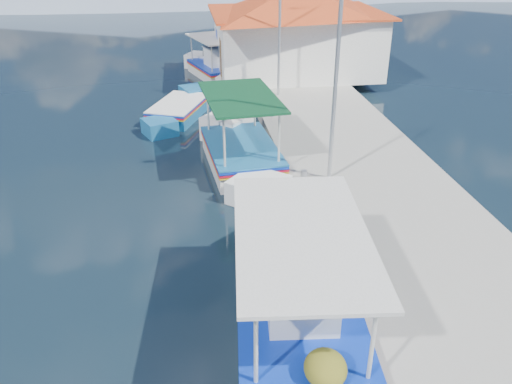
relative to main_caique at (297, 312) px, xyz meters
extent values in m
plane|color=black|center=(-2.29, 4.09, -0.53)|extent=(160.00, 160.00, 0.00)
cube|color=gray|center=(3.61, 10.09, -0.28)|extent=(5.00, 44.00, 0.50)
cylinder|color=#A5A8AD|center=(1.51, 1.09, 0.12)|extent=(0.20, 0.20, 0.30)
cylinder|color=#A5A8AD|center=(1.51, 6.09, 0.12)|extent=(0.20, 0.20, 0.30)
cylinder|color=#A5A8AD|center=(1.51, 12.09, 0.12)|extent=(0.20, 0.20, 0.30)
cylinder|color=#A5A8AD|center=(1.51, 18.09, 0.12)|extent=(0.20, 0.20, 0.30)
cube|color=silver|center=(0.01, -0.08, -0.30)|extent=(2.78, 4.84, 1.02)
cube|color=silver|center=(-0.28, 2.98, -0.17)|extent=(2.39, 2.39, 1.12)
cube|color=#0C2DA3|center=(0.01, -0.08, 0.17)|extent=(2.86, 4.99, 0.06)
cube|color=red|center=(0.01, -0.08, 0.09)|extent=(2.86, 4.99, 0.05)
cube|color=gold|center=(0.01, -0.08, 0.01)|extent=(2.86, 4.99, 0.04)
cube|color=#0C2DA3|center=(0.01, -0.08, 0.25)|extent=(2.88, 4.94, 0.05)
cube|color=brown|center=(0.01, -0.08, 0.22)|extent=(2.58, 4.73, 0.05)
cube|color=silver|center=(0.04, -0.40, 0.80)|extent=(1.42, 1.51, 1.18)
cube|color=silver|center=(0.04, -0.40, 1.41)|extent=(1.55, 1.62, 0.06)
cylinder|color=beige|center=(-1.11, 1.77, 1.07)|extent=(0.07, 0.07, 1.71)
cylinder|color=beige|center=(0.76, 1.95, 1.07)|extent=(0.07, 0.07, 1.71)
cylinder|color=beige|center=(-0.75, -2.11, 1.07)|extent=(0.07, 0.07, 1.71)
cylinder|color=beige|center=(1.13, -1.94, 1.07)|extent=(0.07, 0.07, 1.71)
cube|color=silver|center=(0.01, -0.08, 1.93)|extent=(2.89, 4.85, 0.07)
ellipsoid|color=#4E5015|center=(-0.56, 1.37, 0.52)|extent=(0.81, 0.89, 0.61)
ellipsoid|color=#4E5015|center=(0.14, 1.97, 0.47)|extent=(0.68, 0.75, 0.51)
ellipsoid|color=#4E5015|center=(0.40, -1.98, 0.49)|extent=(0.73, 0.80, 0.55)
sphere|color=#FF5708|center=(1.01, 0.65, 1.02)|extent=(0.43, 0.43, 0.43)
cube|color=silver|center=(-0.17, 8.46, -0.29)|extent=(2.52, 4.21, 1.03)
cube|color=silver|center=(0.07, 11.16, -0.16)|extent=(2.20, 2.20, 1.14)
cube|color=silver|center=(-0.41, 5.85, -0.29)|extent=(2.14, 2.14, 0.98)
cube|color=#0C2DA3|center=(-0.17, 8.46, 0.18)|extent=(2.60, 4.34, 0.07)
cube|color=red|center=(-0.17, 8.46, 0.10)|extent=(2.60, 4.34, 0.05)
cube|color=gold|center=(-0.17, 8.46, 0.02)|extent=(2.60, 4.34, 0.04)
cube|color=#17598C|center=(-0.17, 8.46, 0.26)|extent=(2.62, 4.30, 0.05)
cube|color=brown|center=(-0.17, 8.46, 0.23)|extent=(2.34, 4.12, 0.05)
cylinder|color=beige|center=(-0.88, 10.23, 1.09)|extent=(0.08, 0.08, 1.74)
cylinder|color=beige|center=(0.84, 10.07, 1.09)|extent=(0.08, 0.08, 1.74)
cylinder|color=beige|center=(-1.19, 6.85, 1.09)|extent=(0.08, 0.08, 1.74)
cylinder|color=beige|center=(0.54, 6.70, 1.09)|extent=(0.08, 0.08, 1.74)
cube|color=#0B3B1F|center=(-0.17, 8.46, 1.96)|extent=(2.63, 4.22, 0.08)
cube|color=#17598C|center=(-2.29, 13.88, -0.33)|extent=(2.77, 3.60, 0.89)
cube|color=#17598C|center=(-3.09, 15.86, -0.21)|extent=(1.59, 1.59, 0.98)
cube|color=#17598C|center=(-1.51, 11.96, -0.33)|extent=(1.55, 1.55, 0.84)
cube|color=#0C2DA3|center=(-2.29, 13.88, 0.09)|extent=(2.85, 3.70, 0.06)
cube|color=red|center=(-2.29, 13.88, 0.01)|extent=(2.85, 3.70, 0.05)
cube|color=gold|center=(-2.29, 13.88, -0.06)|extent=(2.85, 3.70, 0.04)
cube|color=silver|center=(-2.29, 13.88, 0.15)|extent=(2.85, 3.68, 0.05)
cube|color=brown|center=(-2.29, 13.88, 0.12)|extent=(2.62, 3.49, 0.05)
cube|color=silver|center=(-0.25, 20.59, -0.34)|extent=(2.93, 4.04, 0.86)
cube|color=silver|center=(0.50, 22.89, -0.23)|extent=(1.83, 1.83, 0.95)
cube|color=silver|center=(-0.98, 18.36, -0.34)|extent=(1.78, 1.78, 0.81)
cube|color=#0C2DA3|center=(-0.25, 20.59, 0.06)|extent=(3.02, 4.16, 0.05)
cube|color=red|center=(-0.25, 20.59, -0.01)|extent=(3.02, 4.16, 0.05)
cube|color=gold|center=(-0.25, 20.59, -0.07)|extent=(3.02, 4.16, 0.04)
cube|color=#0C2DA3|center=(-0.25, 20.59, 0.12)|extent=(3.02, 4.13, 0.05)
cube|color=brown|center=(-0.25, 20.59, 0.10)|extent=(2.76, 3.92, 0.05)
cube|color=silver|center=(-0.34, 20.33, 0.59)|extent=(1.35, 1.44, 0.99)
cube|color=silver|center=(-0.34, 20.33, 1.11)|extent=(1.47, 1.55, 0.05)
cylinder|color=beige|center=(-0.50, 22.27, 0.82)|extent=(0.06, 0.06, 1.44)
cylinder|color=beige|center=(0.94, 21.80, 0.82)|extent=(0.06, 0.06, 1.44)
cylinder|color=beige|center=(-1.45, 19.37, 0.82)|extent=(0.06, 0.06, 1.44)
cylinder|color=beige|center=(-0.01, 18.90, 0.82)|extent=(0.06, 0.06, 1.44)
cube|color=silver|center=(-0.25, 20.59, 1.54)|extent=(3.02, 4.07, 0.06)
cube|color=white|center=(3.91, 19.09, 1.47)|extent=(8.00, 6.00, 3.00)
cube|color=#C9451B|center=(3.91, 19.09, 3.02)|extent=(8.64, 6.48, 0.10)
cube|color=brown|center=(-0.07, 18.09, 0.97)|extent=(0.06, 1.00, 2.00)
cube|color=#0C2DA3|center=(-0.07, 20.59, 1.57)|extent=(0.06, 1.20, 0.90)
cylinder|color=#A5A8AD|center=(2.31, 6.09, 2.97)|extent=(0.12, 0.12, 6.00)
cylinder|color=#A5A8AD|center=(2.31, 15.09, 2.97)|extent=(0.12, 0.12, 6.00)
camera|label=1|loc=(-1.98, -8.15, 7.06)|focal=36.70mm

